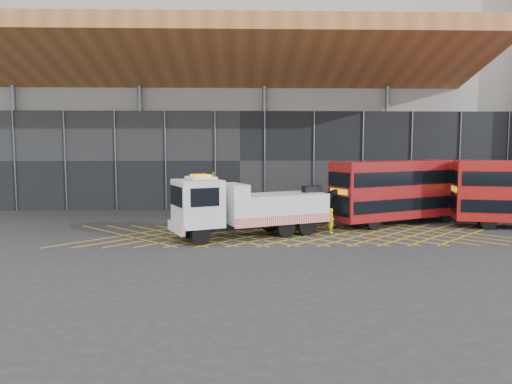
{
  "coord_description": "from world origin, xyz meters",
  "views": [
    {
      "loc": [
        2.06,
        -29.19,
        5.39
      ],
      "look_at": [
        3.0,
        1.5,
        2.4
      ],
      "focal_mm": 35.0,
      "sensor_mm": 36.0,
      "label": 1
    }
  ],
  "objects": [
    {
      "name": "recovery_truck",
      "position": [
        2.39,
        -0.71,
        1.74
      ],
      "size": [
        10.45,
        5.92,
        3.76
      ],
      "rotation": [
        0.0,
        0.0,
        0.4
      ],
      "color": "black",
      "rests_on": "ground_plane"
    },
    {
      "name": "road_markings",
      "position": [
        5.6,
        0.0,
        0.01
      ],
      "size": [
        27.96,
        7.16,
        0.01
      ],
      "color": "gold",
      "rests_on": "ground_plane"
    },
    {
      "name": "ground_plane",
      "position": [
        0.0,
        0.0,
        0.0
      ],
      "size": [
        120.0,
        120.0,
        0.0
      ],
      "primitive_type": "plane",
      "color": "#272629"
    },
    {
      "name": "construction_building",
      "position": [
        1.92,
        18.4,
        8.98
      ],
      "size": [
        55.0,
        23.97,
        18.0
      ],
      "color": "#979792",
      "rests_on": "ground_plane"
    },
    {
      "name": "bus_towed",
      "position": [
        12.86,
        3.76,
        2.36
      ],
      "size": [
        10.43,
        6.67,
        4.25
      ],
      "rotation": [
        0.0,
        0.0,
        0.45
      ],
      "color": "maroon",
      "rests_on": "ground_plane"
    },
    {
      "name": "worker",
      "position": [
        7.52,
        0.42,
        0.75
      ],
      "size": [
        0.37,
        0.56,
        1.51
      ],
      "primitive_type": "imported",
      "rotation": [
        0.0,
        0.0,
        1.55
      ],
      "color": "yellow",
      "rests_on": "ground_plane"
    }
  ]
}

